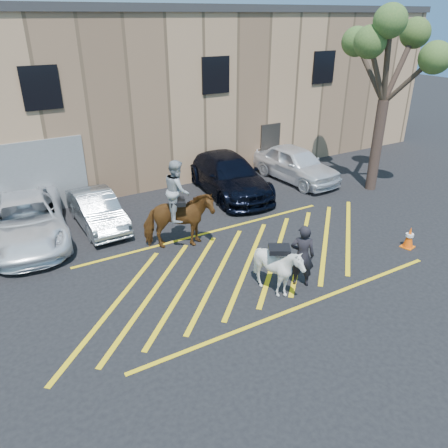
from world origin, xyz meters
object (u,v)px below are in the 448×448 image
car_white_suv (295,164)px  saddled_white (278,269)px  car_blue_suv (228,175)px  mounted_bay (178,214)px  car_silver_sedan (97,210)px  traffic_cone (409,237)px  handler (302,256)px  car_white_pickup (26,221)px  tree (391,50)px

car_white_suv → saddled_white: (-6.16, -6.95, 0.00)m
car_blue_suv → mounted_bay: (-3.90, -3.41, 0.41)m
car_blue_suv → car_white_suv: bearing=2.7°
mounted_bay → car_blue_suv: bearing=41.2°
car_silver_sedan → traffic_cone: size_ratio=5.17×
car_white_suv → handler: bearing=-131.4°
car_white_suv → saddled_white: size_ratio=2.48×
car_white_suv → handler: (-5.32, -6.92, 0.14)m
car_white_pickup → tree: (13.68, -2.35, 4.96)m
car_white_suv → tree: 5.95m
car_white_pickup → car_silver_sedan: car_white_pickup is taller
car_white_pickup → handler: 9.13m
car_white_pickup → handler: size_ratio=2.87×
car_silver_sedan → saddled_white: bearing=-66.8°
handler → mounted_bay: 4.23m
car_blue_suv → car_white_suv: car_blue_suv is taller
car_blue_suv → car_white_suv: size_ratio=1.19×
car_silver_sedan → traffic_cone: bearing=-40.2°
mounted_bay → saddled_white: size_ratio=1.61×
traffic_cone → saddled_white: bearing=179.4°
mounted_bay → tree: bearing=3.8°
mounted_bay → tree: 10.53m
car_blue_suv → traffic_cone: 7.67m
car_blue_suv → handler: bearing=-98.6°
tree → handler: bearing=-149.8°
mounted_bay → car_white_pickup: bearing=144.4°
car_blue_suv → car_white_suv: (3.44, -0.21, -0.01)m
saddled_white → traffic_cone: 5.31m
handler → mounted_bay: bearing=-23.1°
car_white_suv → handler: handler is taller
saddled_white → traffic_cone: size_ratio=2.51×
saddled_white → tree: (8.33, 4.38, 4.92)m
car_blue_suv → car_silver_sedan: bearing=-169.0°
saddled_white → car_blue_suv: bearing=69.2°
car_blue_suv → mounted_bay: 5.20m
car_white_pickup → saddled_white: 8.60m
handler → saddled_white: (-0.84, -0.03, -0.14)m
car_white_pickup → car_white_suv: 11.51m
handler → traffic_cone: size_ratio=2.52×
car_white_suv → saddled_white: bearing=-135.4°
car_blue_suv → mounted_bay: mounted_bay is taller
car_white_suv → car_silver_sedan: bearing=177.8°
car_blue_suv → car_white_pickup: bearing=-170.8°
car_blue_suv → tree: size_ratio=0.74×
car_silver_sedan → car_blue_suv: bearing=3.6°
mounted_bay → car_white_suv: bearing=23.6°
saddled_white → tree: tree is taller
car_white_pickup → car_white_suv: size_ratio=1.16×
car_white_suv → mounted_bay: mounted_bay is taller
car_blue_suv → car_white_suv: 3.45m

